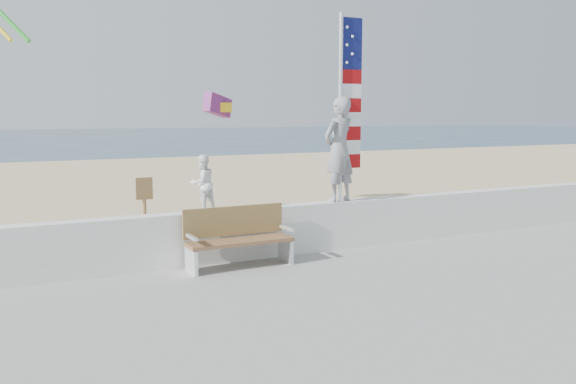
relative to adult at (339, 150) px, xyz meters
name	(u,v)px	position (x,y,z in m)	size (l,w,h in m)	color
ground	(330,293)	(-1.38, -2.00, -2.07)	(220.00, 220.00, 0.00)	#2D445A
sand	(166,209)	(-1.38, 7.00, -2.03)	(90.00, 40.00, 0.08)	#CAB887
seawall	(273,231)	(-1.38, 0.00, -1.44)	(30.00, 0.35, 0.90)	white
adult	(339,150)	(0.00, 0.00, 0.00)	(0.72, 0.47, 1.97)	gray
child	(202,183)	(-2.71, 0.00, -0.50)	(0.47, 0.37, 0.97)	white
bench	(238,236)	(-2.26, -0.45, -1.38)	(1.80, 0.57, 1.00)	brown
flag	(346,100)	(0.14, 0.00, 0.93)	(0.50, 0.08, 3.50)	white
parafoil_kite	(219,106)	(-1.11, 3.42, 0.85)	(0.83, 0.64, 0.58)	red
sign	(145,209)	(-3.30, 1.65, -1.12)	(0.32, 0.07, 1.46)	olive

